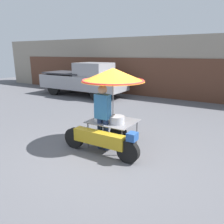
# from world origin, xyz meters

# --- Properties ---
(ground_plane) EXTENTS (36.00, 36.00, 0.00)m
(ground_plane) POSITION_xyz_m (0.00, 0.00, 0.00)
(ground_plane) COLOR #56565B
(shopfront_building) EXTENTS (28.00, 2.06, 3.33)m
(shopfront_building) POSITION_xyz_m (0.00, 8.50, 1.66)
(shopfront_building) COLOR gray
(shopfront_building) RESTS_ON ground
(vendor_motorcycle_cart) EXTENTS (2.13, 1.61, 2.07)m
(vendor_motorcycle_cart) POSITION_xyz_m (-0.13, 0.37, 1.55)
(vendor_motorcycle_cart) COLOR black
(vendor_motorcycle_cart) RESTS_ON ground
(vendor_person) EXTENTS (0.38, 0.22, 1.68)m
(vendor_person) POSITION_xyz_m (-0.24, 0.14, 0.94)
(vendor_person) COLOR navy
(vendor_person) RESTS_ON ground
(pickup_truck) EXTENTS (5.24, 1.81, 1.91)m
(pickup_truck) POSITION_xyz_m (-5.23, 5.76, 0.95)
(pickup_truck) COLOR black
(pickup_truck) RESTS_ON ground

